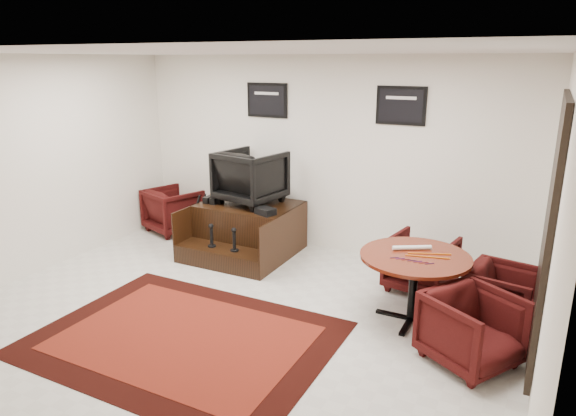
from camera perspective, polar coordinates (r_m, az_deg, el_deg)
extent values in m
plane|color=beige|center=(5.81, -6.35, -11.98)|extent=(6.00, 6.00, 0.00)
cube|color=white|center=(7.45, 3.90, 5.87)|extent=(6.00, 0.02, 2.80)
cube|color=white|center=(7.36, -26.73, 4.04)|extent=(0.02, 5.00, 2.80)
cube|color=white|center=(4.45, 27.39, -3.11)|extent=(0.02, 5.00, 2.80)
cube|color=white|center=(5.12, -7.37, 16.83)|extent=(6.00, 5.00, 0.02)
cube|color=black|center=(5.15, 26.99, -1.77)|extent=(0.05, 1.90, 2.30)
cube|color=black|center=(5.15, 26.88, -1.76)|extent=(0.02, 1.72, 2.12)
cube|color=black|center=(5.15, 26.93, -1.77)|extent=(0.03, 0.05, 2.12)
cube|color=black|center=(7.73, -2.33, 11.88)|extent=(0.66, 0.03, 0.50)
cube|color=black|center=(7.71, -2.39, 11.87)|extent=(0.58, 0.01, 0.42)
cube|color=silver|center=(7.70, -2.42, 12.61)|extent=(0.40, 0.00, 0.04)
cube|color=black|center=(6.98, 12.45, 11.05)|extent=(0.66, 0.03, 0.50)
cube|color=black|center=(6.96, 12.41, 11.04)|extent=(0.58, 0.01, 0.42)
cube|color=silver|center=(6.95, 12.45, 11.86)|extent=(0.40, 0.00, 0.04)
cube|color=black|center=(5.48, -11.48, -14.00)|extent=(2.95, 2.21, 0.01)
cube|color=#611B0D|center=(5.48, -11.48, -13.94)|extent=(2.42, 1.68, 0.01)
cube|color=black|center=(7.58, -4.24, -2.10)|extent=(1.38, 1.02, 0.71)
cube|color=black|center=(7.09, -7.19, -5.48)|extent=(1.38, 0.41, 0.26)
cube|color=black|center=(7.78, -9.34, -1.78)|extent=(0.02, 1.43, 0.71)
cube|color=black|center=(7.09, -0.34, -3.36)|extent=(0.02, 1.43, 0.71)
cylinder|color=black|center=(7.14, -8.46, -4.19)|extent=(0.11, 0.11, 0.02)
cylinder|color=black|center=(7.10, -8.50, -3.20)|extent=(0.04, 0.04, 0.24)
sphere|color=black|center=(7.05, -8.55, -2.01)|extent=(0.07, 0.07, 0.07)
cylinder|color=black|center=(6.95, -5.97, -4.69)|extent=(0.11, 0.11, 0.02)
cylinder|color=black|center=(6.90, -6.00, -3.68)|extent=(0.04, 0.04, 0.24)
sphere|color=black|center=(6.85, -6.04, -2.46)|extent=(0.07, 0.07, 0.07)
imported|color=black|center=(7.41, -4.16, 3.76)|extent=(0.95, 0.91, 0.85)
cube|color=black|center=(7.61, -8.65, 1.01)|extent=(0.10, 0.25, 0.09)
cube|color=black|center=(7.54, -7.91, 0.90)|extent=(0.10, 0.25, 0.09)
cube|color=black|center=(6.93, -2.53, -0.35)|extent=(0.31, 0.26, 0.09)
imported|color=black|center=(8.59, -12.63, 0.01)|extent=(0.96, 0.93, 0.79)
cylinder|color=#4B180A|center=(5.57, 13.95, -5.26)|extent=(1.16, 1.16, 0.04)
cylinder|color=black|center=(5.71, 13.71, -8.60)|extent=(0.09, 0.09, 0.68)
cube|color=black|center=(5.87, 13.47, -11.85)|extent=(0.78, 0.06, 0.03)
cube|color=black|center=(5.87, 13.47, -11.85)|extent=(0.06, 0.78, 0.03)
imported|color=black|center=(6.48, 14.60, -5.67)|extent=(0.83, 0.79, 0.75)
imported|color=black|center=(5.94, 22.76, -8.76)|extent=(0.75, 0.79, 0.70)
imported|color=black|center=(5.12, 19.81, -12.23)|extent=(0.98, 0.99, 0.76)
cylinder|color=silver|center=(5.69, 13.61, -4.31)|extent=(0.39, 0.25, 0.05)
cylinder|color=#D25F0B|center=(5.53, 15.23, -5.25)|extent=(0.44, 0.12, 0.01)
cylinder|color=#D25F0B|center=(5.62, 15.44, -4.91)|extent=(0.42, 0.18, 0.01)
cylinder|color=#4C1933|center=(5.44, 11.75, -5.41)|extent=(0.08, 0.07, 0.01)
cylinder|color=#4C1933|center=(5.42, 12.36, -5.51)|extent=(0.08, 0.07, 0.01)
cylinder|color=#4C1933|center=(5.41, 12.97, -5.60)|extent=(0.08, 0.07, 0.01)
cylinder|color=#4C1933|center=(5.40, 13.59, -5.69)|extent=(0.08, 0.07, 0.01)
cylinder|color=#4C1933|center=(5.39, 14.21, -5.79)|extent=(0.08, 0.07, 0.01)
cylinder|color=#4C1933|center=(5.38, 14.84, -5.88)|extent=(0.08, 0.07, 0.01)
cylinder|color=#4C1933|center=(5.37, 15.46, -5.97)|extent=(0.08, 0.07, 0.01)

